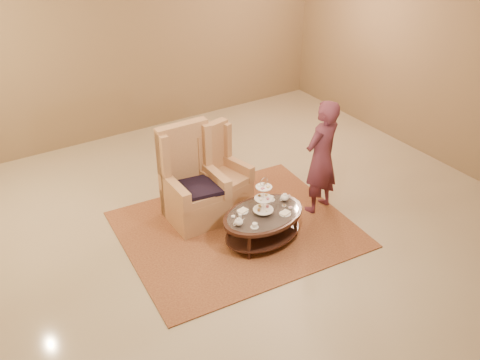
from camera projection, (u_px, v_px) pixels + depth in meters
ground at (246, 241)px, 7.20m from camera, size 8.00×8.00×0.00m
ceiling at (246, 241)px, 7.20m from camera, size 8.00×8.00×0.02m
wall_back at (121, 39)px, 9.20m from camera, size 8.00×0.04×3.50m
wall_right at (467, 63)px, 8.12m from camera, size 0.04×8.00×3.50m
rug at (237, 229)px, 7.41m from camera, size 3.20×2.73×0.02m
tea_table at (263, 218)px, 7.03m from camera, size 1.25×0.92×0.98m
armchair_left at (192, 189)px, 7.45m from camera, size 0.75×0.77×1.38m
armchair_right at (219, 178)px, 7.83m from camera, size 0.79×0.80×1.20m
person at (321, 158)px, 7.43m from camera, size 0.70×0.54×1.70m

